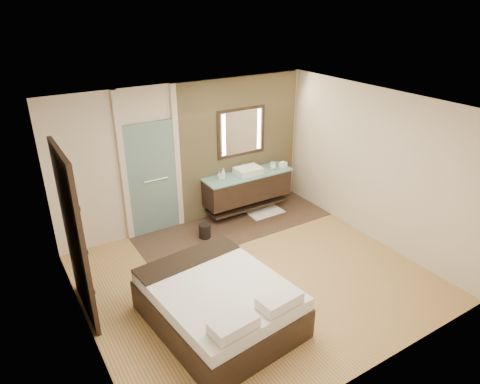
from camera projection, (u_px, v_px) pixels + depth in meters
floor at (254, 277)px, 6.75m from camera, size 5.00×5.00×0.00m
tile_strip at (235, 225)px, 8.27m from camera, size 3.80×1.30×0.01m
stone_wall at (240, 146)px, 8.42m from camera, size 2.60×0.08×2.70m
vanity at (248, 187)px, 8.52m from camera, size 1.85×0.55×0.88m
mirror_unit at (241, 132)px, 8.25m from camera, size 1.06×0.04×0.96m
frosted_door at (152, 175)px, 7.61m from camera, size 1.10×0.12×2.70m
shoji_partition at (75, 236)px, 5.55m from camera, size 0.06×1.20×2.40m
bed at (219, 303)px, 5.70m from camera, size 1.80×2.16×0.77m
bath_mat at (264, 211)px, 8.77m from camera, size 0.72×0.50×0.02m
waste_bin at (205, 231)px, 7.80m from camera, size 0.27×0.27×0.27m
tissue_box at (283, 164)px, 8.71m from camera, size 0.14×0.14×0.10m
soap_bottle_a at (223, 174)px, 8.10m from camera, size 0.09×0.09×0.21m
soap_bottle_b at (219, 176)px, 8.10m from camera, size 0.07×0.07×0.15m
soap_bottle_c at (273, 166)px, 8.57m from camera, size 0.13×0.13×0.13m
cup at (273, 165)px, 8.70m from camera, size 0.15×0.15×0.10m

